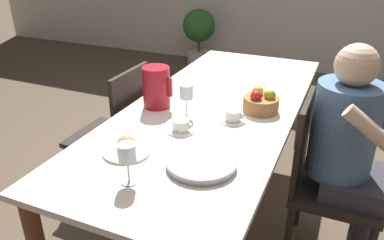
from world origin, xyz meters
The scene contains 14 objects.
ground_plane centered at (0.00, 0.00, 0.00)m, with size 20.00×20.00×0.00m, color brown.
dining_table centered at (0.00, 0.00, 0.64)m, with size 0.87×2.14×0.73m.
chair_person_side centered at (0.62, -0.10, 0.47)m, with size 0.42×0.42×0.89m.
chair_opposite centered at (-0.62, -0.08, 0.47)m, with size 0.42×0.42×0.89m.
person_seated centered at (0.71, -0.09, 0.69)m, with size 0.39×0.41×1.16m.
red_pitcher centered at (-0.29, -0.14, 0.84)m, with size 0.17×0.15×0.22m.
wine_glass_water centered at (-0.09, -0.19, 0.86)m, with size 0.07×0.07×0.17m.
wine_glass_juice centered at (-0.04, -0.82, 0.85)m, with size 0.07×0.07×0.16m.
teacup_near_person centered at (-0.04, -0.36, 0.75)m, with size 0.14×0.14×0.06m.
teacup_across centered at (0.15, -0.15, 0.75)m, with size 0.14×0.14×0.06m.
serving_tray centered at (0.17, -0.61, 0.74)m, with size 0.29×0.29×0.03m.
bread_plate centered at (-0.17, -0.63, 0.75)m, with size 0.21×0.21×0.08m.
fruit_bowl centered at (0.25, 0.02, 0.78)m, with size 0.19×0.19×0.13m.
potted_plant centered at (-1.26, 2.81, 0.46)m, with size 0.43×0.43×0.76m.
Camera 1 is at (0.64, -1.80, 1.55)m, focal length 35.00 mm.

